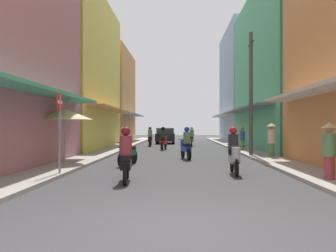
{
  "coord_description": "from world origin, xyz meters",
  "views": [
    {
      "loc": [
        0.07,
        -5.22,
        1.58
      ],
      "look_at": [
        -0.57,
        13.64,
        1.62
      ],
      "focal_mm": 35.94,
      "sensor_mm": 36.0,
      "label": 1
    }
  ],
  "objects_px": {
    "motorbike_blue": "(186,145)",
    "pedestrian_midway": "(242,139)",
    "motorbike_red": "(164,139)",
    "pedestrian_foreground": "(123,138)",
    "pedestrian_crossing": "(329,149)",
    "utility_pole": "(251,93)",
    "motorbike_green": "(127,153)",
    "street_sign_no_entry": "(60,122)",
    "pedestrian_far": "(271,139)",
    "motorbike_orange": "(192,138)",
    "motorbike_maroon": "(150,138)",
    "parked_car": "(166,136)",
    "motorbike_silver": "(234,153)",
    "vendor_umbrella": "(65,114)",
    "motorbike_black": "(126,157)"
  },
  "relations": [
    {
      "from": "motorbike_black",
      "to": "motorbike_blue",
      "type": "distance_m",
      "value": 6.97
    },
    {
      "from": "motorbike_green",
      "to": "street_sign_no_entry",
      "type": "height_order",
      "value": "street_sign_no_entry"
    },
    {
      "from": "motorbike_red",
      "to": "motorbike_blue",
      "type": "height_order",
      "value": "same"
    },
    {
      "from": "parked_car",
      "to": "vendor_umbrella",
      "type": "xyz_separation_m",
      "value": [
        -3.39,
        -18.2,
        1.35
      ]
    },
    {
      "from": "motorbike_green",
      "to": "pedestrian_foreground",
      "type": "bearing_deg",
      "value": 100.73
    },
    {
      "from": "pedestrian_crossing",
      "to": "pedestrian_midway",
      "type": "relative_size",
      "value": 1.09
    },
    {
      "from": "motorbike_blue",
      "to": "utility_pole",
      "type": "height_order",
      "value": "utility_pole"
    },
    {
      "from": "motorbike_blue",
      "to": "parked_car",
      "type": "bearing_deg",
      "value": 96.02
    },
    {
      "from": "motorbike_orange",
      "to": "motorbike_silver",
      "type": "height_order",
      "value": "same"
    },
    {
      "from": "motorbike_blue",
      "to": "motorbike_silver",
      "type": "relative_size",
      "value": 0.98
    },
    {
      "from": "pedestrian_far",
      "to": "motorbike_maroon",
      "type": "bearing_deg",
      "value": 122.68
    },
    {
      "from": "motorbike_blue",
      "to": "parked_car",
      "type": "distance_m",
      "value": 15.58
    },
    {
      "from": "vendor_umbrella",
      "to": "street_sign_no_entry",
      "type": "bearing_deg",
      "value": -73.58
    },
    {
      "from": "motorbike_red",
      "to": "pedestrian_foreground",
      "type": "height_order",
      "value": "motorbike_red"
    },
    {
      "from": "pedestrian_far",
      "to": "pedestrian_midway",
      "type": "relative_size",
      "value": 1.12
    },
    {
      "from": "pedestrian_crossing",
      "to": "motorbike_red",
      "type": "bearing_deg",
      "value": 111.21
    },
    {
      "from": "motorbike_red",
      "to": "motorbike_blue",
      "type": "distance_m",
      "value": 6.76
    },
    {
      "from": "utility_pole",
      "to": "street_sign_no_entry",
      "type": "relative_size",
      "value": 2.46
    },
    {
      "from": "motorbike_red",
      "to": "pedestrian_crossing",
      "type": "distance_m",
      "value": 14.46
    },
    {
      "from": "motorbike_red",
      "to": "utility_pole",
      "type": "bearing_deg",
      "value": -47.71
    },
    {
      "from": "motorbike_silver",
      "to": "vendor_umbrella",
      "type": "xyz_separation_m",
      "value": [
        -6.52,
        2.36,
        1.39
      ]
    },
    {
      "from": "motorbike_blue",
      "to": "pedestrian_midway",
      "type": "relative_size",
      "value": 1.14
    },
    {
      "from": "motorbike_green",
      "to": "motorbike_silver",
      "type": "distance_m",
      "value": 4.63
    },
    {
      "from": "motorbike_silver",
      "to": "motorbike_black",
      "type": "bearing_deg",
      "value": -153.56
    },
    {
      "from": "pedestrian_midway",
      "to": "street_sign_no_entry",
      "type": "bearing_deg",
      "value": -125.22
    },
    {
      "from": "motorbike_black",
      "to": "utility_pole",
      "type": "distance_m",
      "value": 9.97
    },
    {
      "from": "motorbike_orange",
      "to": "pedestrian_far",
      "type": "xyz_separation_m",
      "value": [
        3.46,
        -10.59,
        0.28
      ]
    },
    {
      "from": "pedestrian_crossing",
      "to": "utility_pole",
      "type": "distance_m",
      "value": 8.54
    },
    {
      "from": "motorbike_blue",
      "to": "pedestrian_foreground",
      "type": "bearing_deg",
      "value": 120.07
    },
    {
      "from": "motorbike_maroon",
      "to": "parked_car",
      "type": "height_order",
      "value": "motorbike_maroon"
    },
    {
      "from": "motorbike_green",
      "to": "pedestrian_midway",
      "type": "height_order",
      "value": "pedestrian_midway"
    },
    {
      "from": "motorbike_green",
      "to": "motorbike_maroon",
      "type": "xyz_separation_m",
      "value": [
        -0.23,
        13.3,
        0.2
      ]
    },
    {
      "from": "motorbike_orange",
      "to": "pedestrian_foreground",
      "type": "bearing_deg",
      "value": -148.69
    },
    {
      "from": "motorbike_blue",
      "to": "pedestrian_midway",
      "type": "bearing_deg",
      "value": 54.38
    },
    {
      "from": "motorbike_red",
      "to": "motorbike_green",
      "type": "distance_m",
      "value": 9.32
    },
    {
      "from": "pedestrian_foreground",
      "to": "vendor_umbrella",
      "type": "height_order",
      "value": "vendor_umbrella"
    },
    {
      "from": "pedestrian_midway",
      "to": "pedestrian_crossing",
      "type": "bearing_deg",
      "value": -89.19
    },
    {
      "from": "pedestrian_far",
      "to": "motorbike_blue",
      "type": "bearing_deg",
      "value": -179.28
    },
    {
      "from": "motorbike_maroon",
      "to": "motorbike_blue",
      "type": "bearing_deg",
      "value": -75.92
    },
    {
      "from": "pedestrian_far",
      "to": "pedestrian_foreground",
      "type": "bearing_deg",
      "value": 138.56
    },
    {
      "from": "parked_car",
      "to": "utility_pole",
      "type": "height_order",
      "value": "utility_pole"
    },
    {
      "from": "motorbike_black",
      "to": "pedestrian_crossing",
      "type": "relative_size",
      "value": 1.06
    },
    {
      "from": "motorbike_orange",
      "to": "pedestrian_midway",
      "type": "distance_m",
      "value": 6.28
    },
    {
      "from": "motorbike_green",
      "to": "pedestrian_foreground",
      "type": "relative_size",
      "value": 1.14
    },
    {
      "from": "motorbike_silver",
      "to": "pedestrian_far",
      "type": "xyz_separation_m",
      "value": [
        2.63,
        5.11,
        0.28
      ]
    },
    {
      "from": "motorbike_red",
      "to": "pedestrian_crossing",
      "type": "height_order",
      "value": "pedestrian_crossing"
    },
    {
      "from": "pedestrian_crossing",
      "to": "pedestrian_far",
      "type": "bearing_deg",
      "value": 87.59
    },
    {
      "from": "pedestrian_foreground",
      "to": "pedestrian_far",
      "type": "height_order",
      "value": "pedestrian_far"
    },
    {
      "from": "motorbike_orange",
      "to": "motorbike_green",
      "type": "relative_size",
      "value": 1.03
    },
    {
      "from": "motorbike_blue",
      "to": "motorbike_orange",
      "type": "height_order",
      "value": "same"
    }
  ]
}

